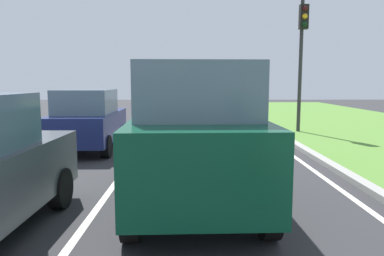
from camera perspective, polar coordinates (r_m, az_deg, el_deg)
name	(u,v)px	position (r m, az deg, el deg)	size (l,w,h in m)	color
ground_plane	(163,150)	(10.85, -4.52, -3.46)	(60.00, 60.00, 0.00)	#2D2D30
lane_line_center	(139,150)	(10.92, -8.19, -3.43)	(0.12, 32.00, 0.01)	silver
lane_line_right_edge	(285,150)	(11.18, 14.25, -3.32)	(0.12, 32.00, 0.01)	silver
curb_right	(302,148)	(11.31, 16.71, -3.00)	(0.24, 48.00, 0.12)	#9E9B93
car_suv_ahead	(195,133)	(6.04, 0.46, -0.80)	(2.08, 4.56, 2.28)	#0C472D
car_hatchback_far	(88,120)	(11.22, -15.82, 1.20)	(1.79, 3.73, 1.78)	navy
traffic_light_near_right	(302,43)	(14.90, 16.73, 12.46)	(0.32, 0.50, 5.07)	#2D2D2D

